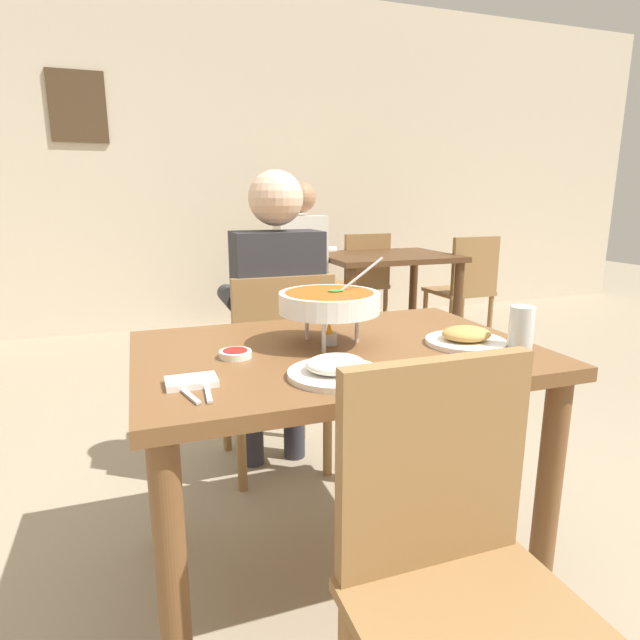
# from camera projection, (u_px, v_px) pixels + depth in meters

# --- Properties ---
(ground_plane) EXTENTS (16.00, 16.00, 0.00)m
(ground_plane) POSITION_uv_depth(u_px,v_px,m) (335.00, 571.00, 1.73)
(ground_plane) COLOR gray
(cafe_rear_partition) EXTENTS (10.00, 0.10, 3.00)m
(cafe_rear_partition) POSITION_uv_depth(u_px,v_px,m) (192.00, 163.00, 4.71)
(cafe_rear_partition) COLOR beige
(cafe_rear_partition) RESTS_ON ground_plane
(picture_frame_hung) EXTENTS (0.44, 0.03, 0.56)m
(picture_frame_hung) POSITION_uv_depth(u_px,v_px,m) (78.00, 106.00, 4.27)
(picture_frame_hung) COLOR #4C3823
(dining_table_main) EXTENTS (1.16, 0.80, 0.77)m
(dining_table_main) POSITION_uv_depth(u_px,v_px,m) (336.00, 388.00, 1.58)
(dining_table_main) COLOR brown
(dining_table_main) RESTS_ON ground_plane
(chair_diner_main) EXTENTS (0.44, 0.44, 0.90)m
(chair_diner_main) POSITION_uv_depth(u_px,v_px,m) (278.00, 363.00, 2.24)
(chair_diner_main) COLOR olive
(chair_diner_main) RESTS_ON ground_plane
(diner_main) EXTENTS (0.40, 0.45, 1.31)m
(diner_main) POSITION_uv_depth(u_px,v_px,m) (275.00, 308.00, 2.21)
(diner_main) COLOR #2D2D38
(diner_main) RESTS_ON ground_plane
(chair_viewer_empty) EXTENTS (0.44, 0.44, 0.90)m
(chair_viewer_empty) POSITION_uv_depth(u_px,v_px,m) (459.00, 568.00, 1.00)
(chair_viewer_empty) COLOR olive
(chair_viewer_empty) RESTS_ON ground_plane
(curry_bowl) EXTENTS (0.33, 0.30, 0.26)m
(curry_bowl) POSITION_uv_depth(u_px,v_px,m) (329.00, 303.00, 1.55)
(curry_bowl) COLOR silver
(curry_bowl) RESTS_ON dining_table_main
(rice_plate) EXTENTS (0.24, 0.24, 0.06)m
(rice_plate) POSITION_uv_depth(u_px,v_px,m) (336.00, 369.00, 1.29)
(rice_plate) COLOR white
(rice_plate) RESTS_ON dining_table_main
(appetizer_plate) EXTENTS (0.24, 0.24, 0.06)m
(appetizer_plate) POSITION_uv_depth(u_px,v_px,m) (466.00, 338.00, 1.57)
(appetizer_plate) COLOR white
(appetizer_plate) RESTS_ON dining_table_main
(sauce_dish) EXTENTS (0.09, 0.09, 0.02)m
(sauce_dish) POSITION_uv_depth(u_px,v_px,m) (236.00, 354.00, 1.44)
(sauce_dish) COLOR white
(sauce_dish) RESTS_ON dining_table_main
(napkin_folded) EXTENTS (0.12, 0.08, 0.02)m
(napkin_folded) POSITION_uv_depth(u_px,v_px,m) (191.00, 382.00, 1.24)
(napkin_folded) COLOR white
(napkin_folded) RESTS_ON dining_table_main
(fork_utensil) EXTENTS (0.06, 0.17, 0.01)m
(fork_utensil) POSITION_uv_depth(u_px,v_px,m) (185.00, 391.00, 1.19)
(fork_utensil) COLOR silver
(fork_utensil) RESTS_ON dining_table_main
(spoon_utensil) EXTENTS (0.02, 0.17, 0.01)m
(spoon_utensil) POSITION_uv_depth(u_px,v_px,m) (207.00, 389.00, 1.20)
(spoon_utensil) COLOR silver
(spoon_utensil) RESTS_ON dining_table_main
(drink_glass) EXTENTS (0.07, 0.07, 0.13)m
(drink_glass) POSITION_uv_depth(u_px,v_px,m) (521.00, 331.00, 1.51)
(drink_glass) COLOR silver
(drink_glass) RESTS_ON dining_table_main
(dining_table_far) EXTENTS (1.00, 0.80, 0.77)m
(dining_table_far) POSITION_uv_depth(u_px,v_px,m) (386.00, 272.00, 4.08)
(dining_table_far) COLOR #51331C
(dining_table_far) RESTS_ON ground_plane
(chair_bg_left) EXTENTS (0.49, 0.49, 0.90)m
(chair_bg_left) POSITION_uv_depth(u_px,v_px,m) (299.00, 290.00, 3.99)
(chair_bg_left) COLOR olive
(chair_bg_left) RESTS_ON ground_plane
(chair_bg_middle) EXTENTS (0.47, 0.47, 0.90)m
(chair_bg_middle) POSITION_uv_depth(u_px,v_px,m) (298.00, 280.00, 4.46)
(chair_bg_middle) COLOR olive
(chair_bg_middle) RESTS_ON ground_plane
(chair_bg_right) EXTENTS (0.45, 0.45, 0.90)m
(chair_bg_right) POSITION_uv_depth(u_px,v_px,m) (466.00, 284.00, 4.25)
(chair_bg_right) COLOR olive
(chair_bg_right) RESTS_ON ground_plane
(chair_bg_corner) EXTENTS (0.46, 0.46, 0.90)m
(chair_bg_corner) POSITION_uv_depth(u_px,v_px,m) (362.00, 278.00, 4.57)
(chair_bg_corner) COLOR olive
(chair_bg_corner) RESTS_ON ground_plane
(patron_bg_left) EXTENTS (0.40, 0.45, 1.31)m
(patron_bg_left) POSITION_uv_depth(u_px,v_px,m) (300.00, 260.00, 3.89)
(patron_bg_left) COLOR #2D2D38
(patron_bg_left) RESTS_ON ground_plane
(patron_bg_middle) EXTENTS (0.45, 0.40, 1.31)m
(patron_bg_middle) POSITION_uv_depth(u_px,v_px,m) (295.00, 253.00, 4.34)
(patron_bg_middle) COLOR #2D2D38
(patron_bg_middle) RESTS_ON ground_plane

